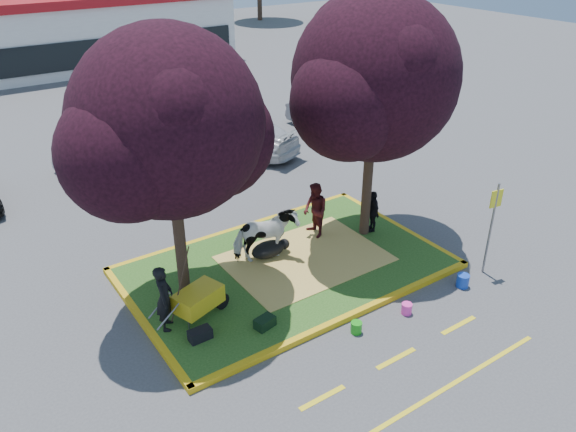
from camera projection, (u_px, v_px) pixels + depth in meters
ground at (287, 270)px, 15.17m from camera, size 90.00×90.00×0.00m
median_island at (287, 268)px, 15.14m from camera, size 8.00×5.00×0.15m
curb_near at (348, 317)px, 13.25m from camera, size 8.30×0.16×0.15m
curb_far at (239, 229)px, 17.02m from camera, size 8.30×0.16×0.15m
curb_left at (143, 321)px, 13.11m from camera, size 0.16×5.30×0.15m
curb_right at (397, 226)px, 17.17m from camera, size 0.16×5.30×0.15m
straw_bedding at (305, 258)px, 15.40m from camera, size 4.20×3.00×0.01m
tree_purple_left at (170, 132)px, 12.03m from camera, size 5.06×4.20×6.51m
tree_purple_right at (375, 85)px, 14.63m from camera, size 5.30×4.40×6.82m
fire_lane_stripe_a at (322, 398)px, 11.11m from camera, size 1.10×0.12×0.01m
fire_lane_stripe_b at (396, 358)px, 12.10m from camera, size 1.10×0.12×0.01m
fire_lane_stripe_c at (459, 325)px, 13.10m from camera, size 1.10×0.12×0.01m
fire_lane_long at (438, 393)px, 11.22m from camera, size 6.00×0.10×0.01m
retail_building at (66, 29)px, 35.57m from camera, size 20.40×8.40×4.40m
cow at (266, 236)px, 15.04m from camera, size 1.83×1.06×1.46m
calf at (268, 249)px, 15.41m from camera, size 1.03×0.59×0.44m
handler at (164, 298)px, 12.45m from camera, size 0.62×0.70×1.60m
visitor_a at (315, 210)px, 16.16m from camera, size 0.71×0.86×1.64m
visitor_b at (372, 211)px, 16.54m from camera, size 0.53×0.81×1.27m
wheelbarrow at (199, 299)px, 12.90m from camera, size 1.99×0.98×0.75m
gear_bag_dark at (200, 334)px, 12.38m from camera, size 0.51×0.28×0.26m
gear_bag_green at (265, 322)px, 12.76m from camera, size 0.52×0.38×0.25m
sign_post at (493, 219)px, 14.34m from camera, size 0.37×0.08×2.61m
bucket_green at (356, 327)px, 12.81m from camera, size 0.34×0.34×0.28m
bucket_pink at (407, 309)px, 13.44m from camera, size 0.28×0.28×0.28m
bucket_blue at (463, 281)px, 14.42m from camera, size 0.38×0.38×0.34m
car_silver at (92, 166)px, 20.02m from camera, size 2.11×3.96×1.24m
car_red at (150, 148)px, 21.16m from camera, size 4.21×6.15×1.56m
car_white at (246, 137)px, 22.49m from camera, size 3.43×4.91×1.32m
car_grey at (323, 117)px, 24.87m from camera, size 1.53×3.98×1.29m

